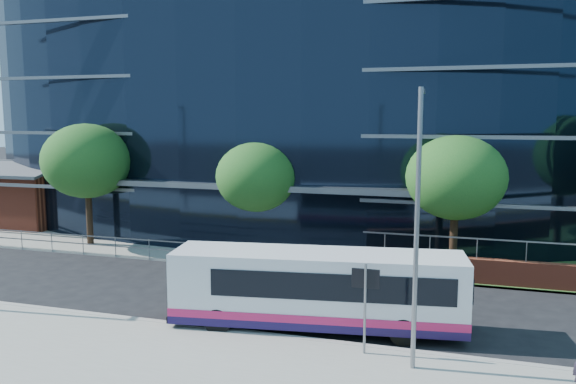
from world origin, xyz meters
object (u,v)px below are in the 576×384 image
(brick_pavilion, at_px, (19,195))
(tree_far_c, at_px, (456,178))
(tree_far_a, at_px, (87,161))
(street_sign, at_px, (365,290))
(tree_far_b, at_px, (257,177))
(city_bus, at_px, (319,289))
(streetlight_east, at_px, (417,222))

(brick_pavilion, distance_m, tree_far_c, 29.46)
(brick_pavilion, relative_size, tree_far_a, 1.23)
(brick_pavilion, bearing_deg, street_sign, -29.65)
(tree_far_a, xyz_separation_m, tree_far_b, (10.00, 0.50, -0.65))
(city_bus, bearing_deg, brick_pavilion, 143.86)
(tree_far_c, relative_size, streetlight_east, 0.81)
(streetlight_east, bearing_deg, tree_far_c, 84.89)
(city_bus, bearing_deg, tree_far_b, 113.49)
(streetlight_east, bearing_deg, brick_pavilion, 150.76)
(tree_far_a, distance_m, tree_far_c, 20.00)
(tree_far_b, xyz_separation_m, tree_far_c, (10.00, -0.50, 0.33))
(tree_far_c, height_order, streetlight_east, streetlight_east)
(street_sign, relative_size, streetlight_east, 0.35)
(street_sign, xyz_separation_m, city_bus, (-1.88, 1.89, -0.70))
(street_sign, relative_size, city_bus, 0.27)
(tree_far_b, height_order, streetlight_east, streetlight_east)
(tree_far_c, xyz_separation_m, city_bus, (-4.38, -8.69, -3.09))
(brick_pavilion, height_order, street_sign, brick_pavilion)
(tree_far_c, distance_m, city_bus, 10.21)
(streetlight_east, xyz_separation_m, city_bus, (-3.38, 2.48, -3.00))
(city_bus, bearing_deg, streetlight_east, -44.24)
(street_sign, xyz_separation_m, tree_far_a, (-17.50, 10.59, 2.71))
(tree_far_a, xyz_separation_m, streetlight_east, (19.00, -11.17, -0.42))
(tree_far_b, xyz_separation_m, city_bus, (5.62, -9.19, -2.76))
(street_sign, bearing_deg, streetlight_east, -21.36)
(brick_pavilion, bearing_deg, tree_far_c, -8.82)
(street_sign, xyz_separation_m, tree_far_c, (2.50, 10.59, 2.39))
(brick_pavilion, height_order, tree_far_b, tree_far_b)
(brick_pavilion, xyz_separation_m, tree_far_b, (19.00, -4.00, 2.27))
(street_sign, relative_size, tree_far_c, 0.43)
(tree_far_a, relative_size, city_bus, 0.68)
(streetlight_east, relative_size, city_bus, 0.78)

